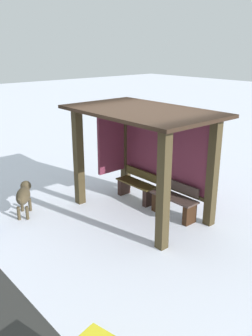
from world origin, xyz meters
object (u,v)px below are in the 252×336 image
object	(u,v)px
bus_shelter	(145,139)
dog	(24,195)
bench_center_inside	(174,201)
bench_left_inside	(137,187)

from	to	relation	value
bus_shelter	dog	distance (m)	2.94
bench_center_inside	dog	world-z (taller)	bench_center_inside
bus_shelter	dog	xyz separation A→B (m)	(-1.53, -2.21, -1.20)
bench_left_inside	dog	xyz separation A→B (m)	(-1.03, -2.44, 0.13)
bench_center_inside	dog	xyz separation A→B (m)	(-2.25, -2.43, 0.11)
bench_center_inside	bus_shelter	bearing A→B (deg)	-162.46
bus_shelter	dog	size ratio (longest dim) A/B	3.66
bench_center_inside	bench_left_inside	bearing A→B (deg)	179.91
bench_left_inside	dog	size ratio (longest dim) A/B	1.24
bus_shelter	dog	bearing A→B (deg)	-124.75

